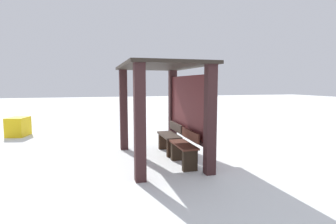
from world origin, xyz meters
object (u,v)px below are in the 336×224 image
Objects in this scene: bench_left_inside at (170,139)px; grit_bin at (18,127)px; bus_shelter at (168,95)px; bench_center_inside at (184,150)px.

bench_left_inside is 1.41× the size of grit_bin.
bench_left_inside is at bearing 159.43° from bus_shelter.
grit_bin is at bearing -136.70° from bench_center_inside.
grit_bin is (-4.52, -4.26, -0.02)m from bench_center_inside.
bench_center_inside is at bearing 20.64° from bus_shelter.
bus_shelter is 3.95× the size of grit_bin.
bench_left_inside is 1.09m from bench_center_inside.
bus_shelter reaches higher than bench_center_inside.
grit_bin is (-3.98, -4.06, -1.17)m from bus_shelter.
bench_left_inside is 5.48m from grit_bin.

